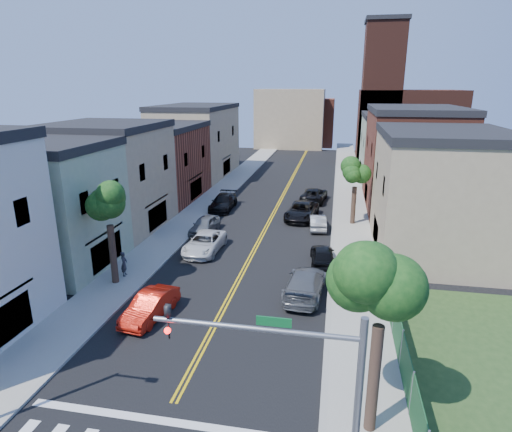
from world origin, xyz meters
The scene contains 30 objects.
sidewalk_left centered at (-7.90, 40.00, 0.07)m, with size 3.20×100.00×0.15m, color gray.
sidewalk_right centered at (7.90, 40.00, 0.07)m, with size 3.20×100.00×0.15m, color gray.
curb_left centered at (-6.15, 40.00, 0.07)m, with size 0.30×100.00×0.15m, color gray.
curb_right centered at (6.15, 40.00, 0.07)m, with size 0.30×100.00×0.15m, color gray.
bldg_left_palegrn centered at (-14.00, 16.00, 4.25)m, with size 9.00×8.00×8.50m, color gray.
bldg_left_tan_near centered at (-14.00, 25.00, 4.50)m, with size 9.00×10.00×9.00m, color #998466.
bldg_left_brick centered at (-14.00, 36.00, 4.00)m, with size 9.00×12.00×8.00m, color brown.
bldg_left_tan_far centered at (-14.00, 50.00, 4.75)m, with size 9.00×16.00×9.50m, color #998466.
bldg_right_tan centered at (14.00, 24.00, 4.50)m, with size 9.00×12.00×9.00m, color #998466.
bldg_right_brick centered at (14.00, 38.00, 5.00)m, with size 9.00×14.00×10.00m, color brown.
bldg_right_palegrn centered at (14.00, 52.00, 4.25)m, with size 9.00×12.00×8.50m, color gray.
church centered at (16.33, 67.07, 7.24)m, with size 16.20×14.20×22.60m.
backdrop_left centered at (-4.00, 82.00, 6.00)m, with size 14.00×8.00×12.00m, color #998466.
backdrop_center centered at (0.00, 86.00, 5.00)m, with size 10.00×8.00×10.00m, color brown.
fence_right centered at (9.50, 9.50, 1.10)m, with size 0.04×15.00×1.90m, color #143F1E.
tree_left_mid centered at (-7.88, 14.01, 6.58)m, with size 5.20×5.20×9.29m.
tree_right_corner centered at (7.93, 4.01, 7.31)m, with size 5.80×5.80×10.35m.
tree_right_far centered at (7.92, 30.01, 5.76)m, with size 4.40×4.40×8.03m.
traffic_signal centered at (5.87, -0.50, 4.79)m, with size 5.50×0.31×7.20m.
red_sedan centered at (-3.80, 10.35, 0.72)m, with size 1.53×4.39×1.45m, color red.
white_pickup centered at (-3.80, 20.69, 0.74)m, with size 2.46×5.33×1.48m, color silver.
grey_car_left centered at (-5.17, 25.13, 0.74)m, with size 1.75×4.34×1.48m, color slate.
black_car_left centered at (-5.50, 32.82, 0.79)m, with size 2.22×5.46×1.58m, color black.
grey_car_right centered at (4.60, 14.73, 0.81)m, with size 2.28×5.61×1.63m, color #53565A.
black_car_right centered at (5.50, 19.85, 0.73)m, with size 1.73×4.31×1.47m, color black.
silver_car_right centered at (4.70, 28.13, 0.67)m, with size 1.43×4.09×1.35m, color #93969A.
dark_car_right_far centered at (3.80, 38.06, 0.76)m, with size 2.54×5.50×1.53m, color black.
black_suv_lane centered at (3.00, 30.95, 0.82)m, with size 2.71×5.87×1.63m, color black.
pedestrian_left centered at (-7.78, 15.08, 1.01)m, with size 0.63×0.41×1.72m, color #2B2A33.
pedestrian_right centered at (7.18, 14.68, 0.99)m, with size 0.82×0.64×1.68m, color #A4192A.
Camera 1 is at (6.13, -9.95, 12.66)m, focal length 30.21 mm.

